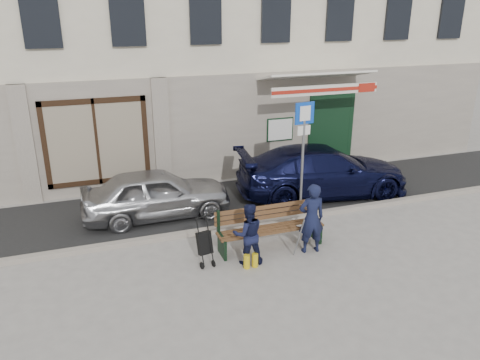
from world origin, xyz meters
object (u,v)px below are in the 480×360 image
car_silver (157,193)px  car_navy (322,171)px  parking_sign (303,140)px  man (311,218)px  stroller (205,244)px  bench (269,229)px  woman (248,234)px

car_silver → car_navy: car_navy is taller
car_silver → parking_sign: (3.55, -0.95, 1.32)m
man → car_navy: bearing=-116.9°
man → stroller: size_ratio=1.55×
car_navy → man: size_ratio=3.09×
car_navy → parking_sign: 1.92m
parking_sign → man: parking_sign is taller
man → stroller: (-2.30, 0.25, -0.34)m
parking_sign → bench: parking_sign is taller
car_navy → woman: size_ratio=3.64×
man → stroller: 2.34m
parking_sign → bench: bearing=-142.7°
parking_sign → stroller: (-3.04, -1.72, -1.50)m
bench → man: size_ratio=1.53×
car_navy → stroller: car_navy is taller
car_silver → car_navy: (4.68, -0.03, 0.07)m
man → woman: bearing=6.6°
car_silver → bench: (2.02, -2.47, -0.17)m
car_silver → parking_sign: parking_sign is taller
bench → stroller: 1.52m
woman → stroller: size_ratio=1.32×
car_navy → stroller: size_ratio=4.80×
car_navy → parking_sign: size_ratio=1.68×
car_silver → woman: (1.36, -2.94, 0.04)m
man → car_silver: bearing=-40.2°
parking_sign → car_navy: bearing=32.0°
woman → stroller: (-0.85, 0.27, -0.22)m
car_navy → bench: 3.62m
car_silver → stroller: car_silver is taller
bench → man: man is taller
car_silver → stroller: 2.72m
stroller → car_navy: bearing=21.7°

